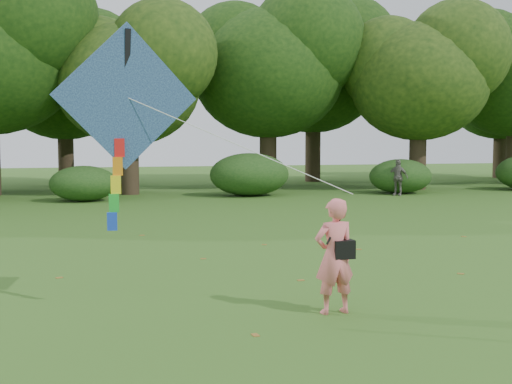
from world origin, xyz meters
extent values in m
plane|color=#265114|center=(0.00, 0.00, 0.00)|extent=(100.00, 100.00, 0.00)
imported|color=#EF7074|center=(-0.45, -0.91, 0.82)|extent=(0.63, 0.44, 1.63)
imported|color=slate|center=(9.34, 16.40, 0.80)|extent=(0.93, 0.94, 1.59)
cube|color=black|center=(-0.33, -0.94, 0.92)|extent=(0.30, 0.20, 0.26)
cylinder|color=black|center=(-0.45, -0.95, 1.23)|extent=(0.33, 0.14, 0.47)
cube|color=#264DA5|center=(-3.24, -0.05, 3.04)|extent=(2.03, 0.36, 2.04)
cube|color=black|center=(-3.24, -0.02, 3.04)|extent=(0.16, 0.33, 1.86)
cylinder|color=white|center=(-1.72, -0.50, 2.37)|extent=(3.05, 0.92, 1.37)
cube|color=red|center=(-3.34, -0.03, 2.34)|extent=(0.14, 0.06, 0.26)
cube|color=orange|center=(-3.37, -0.03, 2.08)|extent=(0.14, 0.06, 0.26)
cube|color=yellow|center=(-3.40, -0.03, 1.82)|extent=(0.14, 0.06, 0.26)
cube|color=green|center=(-3.43, -0.03, 1.56)|extent=(0.14, 0.06, 0.26)
cube|color=blue|center=(-3.46, -0.03, 1.30)|extent=(0.14, 0.06, 0.26)
cylinder|color=#3A2D1E|center=(-2.00, 20.00, 1.57)|extent=(0.80, 0.80, 3.15)
ellipsoid|color=#1E3F11|center=(-2.00, 20.00, 4.91)|extent=(6.40, 6.40, 5.44)
cylinder|color=#3A2D1E|center=(5.00, 22.00, 1.84)|extent=(0.86, 0.86, 3.67)
ellipsoid|color=#1E3F11|center=(5.00, 22.00, 5.76)|extent=(7.60, 7.60, 6.46)
cylinder|color=#3A2D1E|center=(12.00, 19.50, 1.72)|extent=(0.83, 0.83, 3.43)
ellipsoid|color=#1E3F11|center=(12.00, 19.50, 5.30)|extent=(6.80, 6.80, 5.78)
cylinder|color=#3A2D1E|center=(-5.00, 27.50, 1.75)|extent=(0.84, 0.84, 3.50)
ellipsoid|color=#1E3F11|center=(-5.00, 27.50, 5.43)|extent=(7.00, 7.00, 5.95)
cylinder|color=#3A2D1E|center=(9.00, 26.50, 2.01)|extent=(0.90, 0.90, 4.02)
ellipsoid|color=#1E3F11|center=(9.00, 26.50, 6.17)|extent=(7.80, 7.80, 6.63)
cylinder|color=#3A2D1E|center=(22.00, 27.00, 1.78)|extent=(0.85, 0.85, 3.57)
ellipsoid|color=#1E3F11|center=(22.00, 27.00, 5.55)|extent=(7.20, 7.20, 6.12)
ellipsoid|color=#264919|center=(-4.00, 17.10, 0.71)|extent=(2.66, 2.09, 1.42)
ellipsoid|color=#264919|center=(3.00, 17.90, 0.94)|extent=(3.50, 2.75, 1.88)
ellipsoid|color=#264919|center=(10.00, 17.40, 0.79)|extent=(2.94, 2.31, 1.58)
cube|color=brown|center=(-0.23, 1.22, 0.00)|extent=(0.12, 0.09, 0.01)
cube|color=brown|center=(5.38, 4.98, 0.00)|extent=(0.14, 0.14, 0.01)
cube|color=brown|center=(2.78, 1.00, 0.00)|extent=(0.14, 0.14, 0.01)
cube|color=brown|center=(0.16, 5.05, 0.00)|extent=(0.14, 0.11, 0.01)
cube|color=brown|center=(-1.78, -1.63, 0.00)|extent=(0.09, 0.13, 0.01)
cube|color=brown|center=(2.04, 3.90, 0.00)|extent=(0.13, 0.10, 0.01)
cube|color=brown|center=(-4.31, 2.49, 0.00)|extent=(0.14, 0.12, 0.01)
cube|color=brown|center=(-2.49, 7.26, 0.00)|extent=(0.14, 0.12, 0.01)
cube|color=brown|center=(-1.52, 3.65, 0.00)|extent=(0.13, 0.10, 0.01)
camera|label=1|loc=(-3.75, -9.24, 2.45)|focal=45.00mm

